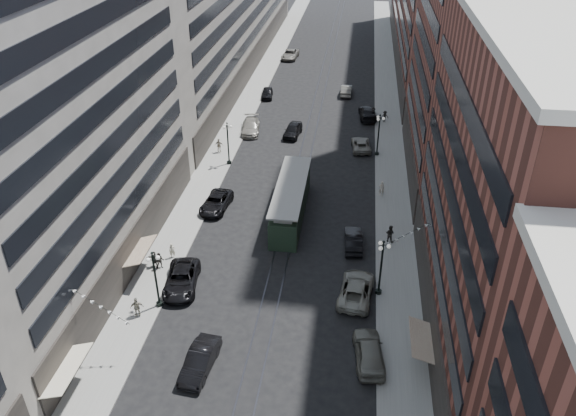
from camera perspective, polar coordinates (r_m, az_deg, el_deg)
The scene contains 33 objects.
ground at distance 74.16m, azimuth 1.85°, elevation 5.75°, with size 220.00×220.00×0.00m, color black.
sidewalk_west at distance 84.79m, azimuth -4.96°, elevation 9.06°, with size 4.00×180.00×0.15m, color gray.
sidewalk_east at distance 83.14m, azimuth 10.21°, elevation 8.22°, with size 4.00×180.00×0.15m, color gray.
rail_west at distance 83.32m, azimuth 2.07°, elevation 8.70°, with size 0.12×180.00×0.02m, color #2D2D33.
rail_east at distance 83.22m, azimuth 3.04°, elevation 8.65°, with size 0.12×180.00×0.02m, color #2D2D33.
building_west_mid at distance 49.36m, azimuth -21.56°, elevation 7.81°, with size 8.00×36.00×28.00m, color #A0998E.
building_east_mid at distance 41.36m, azimuth 21.41°, elevation 0.22°, with size 8.00×30.00×24.00m, color brown.
lamppost_sw_far at distance 47.62m, azimuth -13.31°, elevation -6.89°, with size 1.03×1.14×5.52m.
lamppost_sw_mid at distance 69.79m, azimuth -6.12°, elevation 6.69°, with size 1.03×1.14×5.52m.
lamppost_se_far at distance 48.26m, azimuth 9.45°, elevation -5.82°, with size 1.03×1.14×5.52m.
lamppost_se_mid at distance 72.67m, azimuth 9.19°, elevation 7.48°, with size 1.03×1.14×5.52m.
streetcar at distance 59.18m, azimuth 0.29°, elevation 0.63°, with size 3.01×13.59×3.76m.
car_2 at distance 50.70m, azimuth -10.77°, elevation -7.14°, with size 2.73×5.92×1.64m, color black.
car_4 at distance 43.70m, azimuth 8.24°, elevation -14.25°, with size 2.11×5.25×1.79m, color #626257.
car_5 at distance 43.25m, azimuth -8.94°, elevation -15.06°, with size 1.74×5.00×1.65m, color black.
pedestrian_2 at distance 53.08m, azimuth -12.89°, elevation -5.25°, with size 0.80×0.44×1.65m, color black.
car_7 at distance 61.47m, azimuth -7.31°, elevation 0.56°, with size 2.55×5.53×1.54m, color black.
car_8 at distance 79.77m, azimuth -3.82°, elevation 8.25°, with size 2.38×5.85×1.70m, color gray.
car_9 at distance 92.85m, azimuth -2.14°, elevation 11.59°, with size 1.76×4.38×1.49m, color black.
car_10 at distance 55.24m, azimuth 6.67°, elevation -3.23°, with size 1.66×4.75×1.56m, color black.
car_11 at distance 75.11m, azimuth 7.43°, elevation 6.43°, with size 2.35×5.09×1.41m, color slate.
car_12 at distance 85.25m, azimuth 8.10°, elevation 9.57°, with size 2.44×6.01×1.74m, color black.
car_13 at distance 78.47m, azimuth 0.48°, elevation 7.93°, with size 2.03×5.04×1.72m, color black.
car_14 at distance 94.40m, azimuth 5.95°, elevation 11.82°, with size 1.70×4.89×1.61m, color #65645A.
pedestrian_5 at distance 53.44m, azimuth -13.46°, elevation -5.08°, with size 1.50×0.43×1.62m, color black.
pedestrian_6 at distance 73.81m, azimuth -7.02°, elevation 6.33°, with size 1.10×0.50×1.89m, color #B0A592.
pedestrian_7 at distance 56.16m, azimuth 10.31°, elevation -2.58°, with size 0.89×0.49×1.83m, color black.
pedestrian_8 at distance 64.01m, azimuth 9.50°, elevation 1.97°, with size 0.65×0.43×1.78m, color beige.
pedestrian_9 at distance 83.88m, azimuth 9.80°, elevation 9.15°, with size 1.10×0.45×1.70m, color black.
car_extra_0 at distance 113.71m, azimuth 0.22°, elevation 15.34°, with size 2.76×5.98×1.66m, color #68655D.
car_extra_1 at distance 49.13m, azimuth 6.96°, elevation -8.18°, with size 2.74×5.93×1.65m, color gray.
pedestrian_extra_0 at distance 54.28m, azimuth -11.68°, elevation -4.26°, with size 0.56×0.37×1.53m, color #BEB79D.
pedestrian_extra_1 at distance 48.25m, azimuth -15.09°, elevation -9.71°, with size 1.07×0.49×1.83m, color gray.
Camera 1 is at (6.30, -6.72, 31.77)m, focal length 35.00 mm.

